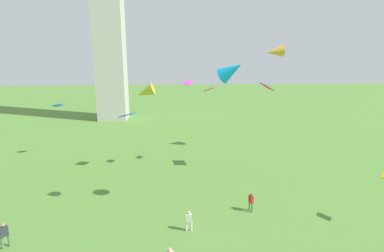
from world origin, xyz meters
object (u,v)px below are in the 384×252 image
Objects in this scene: kite_flying_9 at (188,83)px; kite_flying_10 at (232,70)px; kite_flying_8 at (211,89)px; person_1 at (189,220)px; person_5 at (251,201)px; kite_flying_6 at (127,115)px; person_4 at (4,234)px; kite_flying_11 at (145,92)px; kite_flying_3 at (58,105)px; kite_flying_2 at (267,87)px; kite_flying_5 at (274,52)px.

kite_flying_10 is (2.62, -9.59, 1.79)m from kite_flying_9.
kite_flying_10 is (0.05, -11.12, 2.61)m from kite_flying_8.
kite_flying_10 reaches higher than person_1.
person_1 is 5.86m from person_5.
kite_flying_6 is 0.77× the size of kite_flying_10.
kite_flying_11 reaches higher than person_4.
kite_flying_3 is 0.60× the size of kite_flying_10.
kite_flying_3 is (-2.45, 18.45, 5.60)m from person_4.
kite_flying_10 is at bearing 142.72° from kite_flying_2.
kite_flying_3 is at bearing 106.74° from kite_flying_9.
person_5 is at bearing 136.28° from kite_flying_8.
kite_flying_11 is (9.35, 3.94, 8.94)m from person_4.
kite_flying_2 is (21.06, 11.67, 8.42)m from person_4.
kite_flying_11 reaches higher than kite_flying_9.
person_4 is at bearing -98.83° from person_5.
kite_flying_9 reaches higher than person_1.
kite_flying_6 is at bearing -151.93° from person_5.
kite_flying_3 is 1.35× the size of kite_flying_9.
kite_flying_9 reaches higher than kite_flying_3.
kite_flying_2 reaches higher than person_4.
kite_flying_3 is 0.94× the size of kite_flying_8.
person_1 is 0.88× the size of person_4.
kite_flying_11 is (-11.71, -7.73, 0.52)m from kite_flying_2.
person_1 is 0.86× the size of kite_flying_6.
kite_flying_2 is 14.96m from kite_flying_6.
kite_flying_6 is at bearing -61.51° from person_1.
person_5 is 0.86× the size of kite_flying_6.
kite_flying_8 is at bearing 36.16° from kite_flying_10.
kite_flying_5 is 1.21× the size of kite_flying_6.
kite_flying_5 is 17.21m from kite_flying_10.
kite_flying_6 is 7.42m from kite_flying_9.
kite_flying_5 is (23.85, 18.19, 11.93)m from person_4.
kite_flying_8 reaches higher than kite_flying_6.
kite_flying_3 is at bearing 85.65° from kite_flying_10.
kite_flying_5 is 2.10× the size of kite_flying_9.
kite_flying_8 is (-2.11, 10.59, 8.07)m from person_5.
kite_flying_2 reaches higher than person_1.
kite_flying_3 is 24.25m from kite_flying_10.
kite_flying_9 is (13.05, 12.70, 8.77)m from person_4.
kite_flying_5 is 12.52m from kite_flying_9.
kite_flying_6 is at bearing -158.44° from kite_flying_11.
kite_flying_10 is (-5.39, -8.55, 2.14)m from kite_flying_2.
kite_flying_5 reaches higher than kite_flying_11.
kite_flying_8 is at bearing -22.16° from kite_flying_9.
person_4 is 19.43m from kite_flying_3.
person_4 is 25.51m from kite_flying_2.
kite_flying_6 reaches higher than person_4.
person_5 is at bearing -39.70° from kite_flying_10.
person_1 and person_5 have the same top height.
kite_flying_11 is (-3.09, 2.81, 9.06)m from person_1.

